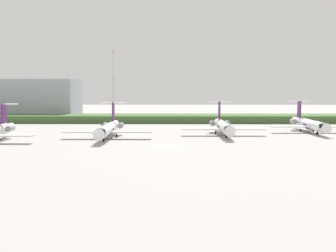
{
  "coord_description": "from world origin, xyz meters",
  "views": [
    {
      "loc": [
        1.07,
        -99.87,
        12.54
      ],
      "look_at": [
        0.0,
        19.65,
        3.0
      ],
      "focal_mm": 48.9,
      "sensor_mm": 36.0,
      "label": 1
    }
  ],
  "objects_px": {
    "antenna_mast": "(113,94)",
    "regional_jet_third": "(223,126)",
    "regional_jet_second": "(108,128)",
    "regional_jet_fourth": "(309,124)"
  },
  "relations": [
    {
      "from": "regional_jet_second",
      "to": "regional_jet_fourth",
      "type": "distance_m",
      "value": 59.05
    },
    {
      "from": "regional_jet_fourth",
      "to": "antenna_mast",
      "type": "relative_size",
      "value": 1.18
    },
    {
      "from": "regional_jet_third",
      "to": "regional_jet_fourth",
      "type": "relative_size",
      "value": 1.0
    },
    {
      "from": "regional_jet_third",
      "to": "antenna_mast",
      "type": "relative_size",
      "value": 1.18
    },
    {
      "from": "regional_jet_second",
      "to": "antenna_mast",
      "type": "distance_m",
      "value": 45.79
    },
    {
      "from": "regional_jet_fourth",
      "to": "regional_jet_third",
      "type": "bearing_deg",
      "value": -162.2
    },
    {
      "from": "regional_jet_third",
      "to": "regional_jet_second",
      "type": "bearing_deg",
      "value": -164.73
    },
    {
      "from": "antenna_mast",
      "to": "regional_jet_third",
      "type": "bearing_deg",
      "value": -46.29
    },
    {
      "from": "regional_jet_second",
      "to": "regional_jet_fourth",
      "type": "relative_size",
      "value": 1.0
    },
    {
      "from": "regional_jet_fourth",
      "to": "antenna_mast",
      "type": "height_order",
      "value": "antenna_mast"
    }
  ]
}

